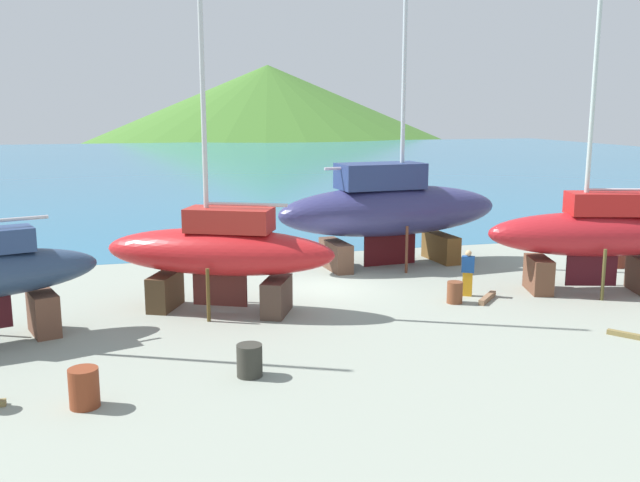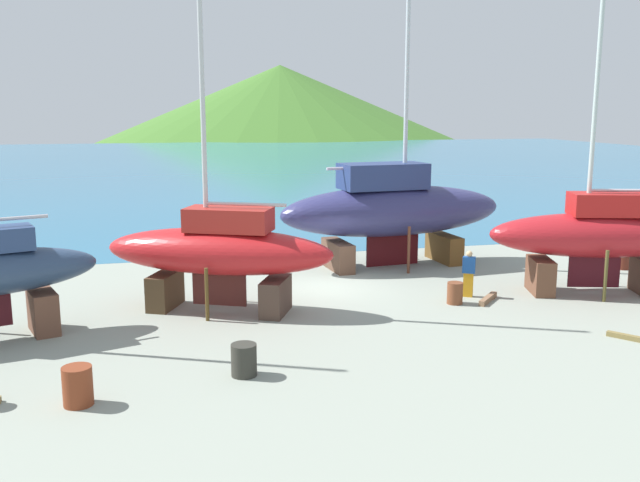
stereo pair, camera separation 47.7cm
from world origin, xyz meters
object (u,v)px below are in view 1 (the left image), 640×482
(worker, at_px, (468,272))
(barrel_rust_far, at_px, (455,292))
(sailboat_large_starboard, at_px, (595,234))
(sailboat_small_center, at_px, (220,251))
(barrel_rust_near, at_px, (84,388))
(barrel_tar_black, at_px, (250,360))
(barrel_blue_faded, at_px, (618,258))
(sailboat_far_slipway, at_px, (390,209))

(worker, bearing_deg, barrel_rust_far, -17.46)
(sailboat_large_starboard, xyz_separation_m, sailboat_small_center, (-13.49, 0.97, -0.13))
(sailboat_small_center, height_order, barrel_rust_near, sailboat_small_center)
(barrel_tar_black, distance_m, barrel_blue_faded, 18.90)
(sailboat_small_center, height_order, barrel_blue_faded, sailboat_small_center)
(sailboat_far_slipway, bearing_deg, barrel_rust_near, -139.54)
(barrel_blue_faded, bearing_deg, barrel_tar_black, -154.50)
(sailboat_small_center, bearing_deg, sailboat_large_starboard, -159.28)
(sailboat_small_center, height_order, worker, sailboat_small_center)
(sailboat_far_slipway, height_order, barrel_blue_faded, sailboat_far_slipway)
(sailboat_far_slipway, relative_size, worker, 10.45)
(sailboat_far_slipway, bearing_deg, barrel_rust_far, -93.92)
(barrel_rust_near, relative_size, barrel_tar_black, 1.11)
(barrel_blue_faded, bearing_deg, worker, -162.95)
(worker, height_order, barrel_blue_faded, worker)
(sailboat_large_starboard, height_order, sailboat_far_slipway, sailboat_far_slipway)
(barrel_rust_far, xyz_separation_m, barrel_rust_near, (-11.85, -5.74, 0.08))
(barrel_rust_far, bearing_deg, sailboat_large_starboard, 1.16)
(sailboat_far_slipway, height_order, barrel_rust_near, sailboat_far_slipway)
(sailboat_large_starboard, relative_size, sailboat_small_center, 1.05)
(sailboat_large_starboard, relative_size, barrel_rust_near, 14.75)
(sailboat_far_slipway, height_order, barrel_tar_black, sailboat_far_slipway)
(sailboat_large_starboard, height_order, worker, sailboat_large_starboard)
(sailboat_far_slipway, height_order, worker, sailboat_far_slipway)
(sailboat_large_starboard, bearing_deg, barrel_tar_black, 36.38)
(sailboat_large_starboard, relative_size, barrel_rust_far, 17.83)
(sailboat_large_starboard, xyz_separation_m, barrel_tar_black, (-13.48, -4.97, -1.74))
(sailboat_small_center, bearing_deg, barrel_rust_far, -162.90)
(barrel_tar_black, bearing_deg, barrel_blue_faded, 25.50)
(barrel_rust_near, distance_m, barrel_blue_faded, 22.82)
(sailboat_small_center, xyz_separation_m, barrel_blue_faded, (17.07, 2.20, -1.62))
(worker, bearing_deg, sailboat_small_center, -60.99)
(barrel_rust_far, bearing_deg, sailboat_far_slipway, 91.22)
(sailboat_large_starboard, xyz_separation_m, barrel_blue_faded, (3.58, 3.17, -1.75))
(barrel_tar_black, bearing_deg, sailboat_far_slipway, 54.79)
(sailboat_large_starboard, bearing_deg, barrel_rust_near, 34.77)
(barrel_rust_far, relative_size, barrel_blue_faded, 0.92)
(sailboat_large_starboard, height_order, barrel_rust_near, sailboat_large_starboard)
(barrel_rust_far, relative_size, barrel_rust_near, 0.83)
(sailboat_small_center, height_order, barrel_tar_black, sailboat_small_center)
(barrel_rust_far, xyz_separation_m, barrel_blue_faded, (9.11, 3.28, 0.03))
(sailboat_far_slipway, relative_size, barrel_tar_black, 21.28)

